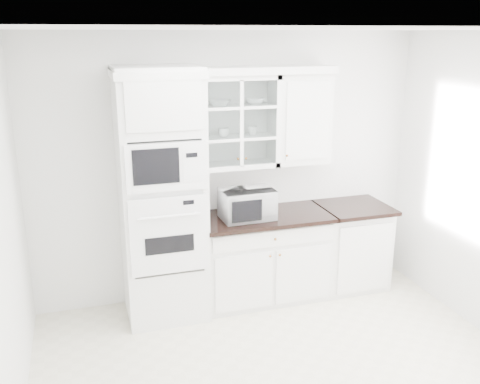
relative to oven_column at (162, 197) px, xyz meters
name	(u,v)px	position (x,y,z in m)	size (l,w,h in m)	color
ground	(291,383)	(0.75, -1.42, -1.19)	(4.00, 3.50, 0.01)	beige
room_shell	(276,154)	(0.75, -0.99, 0.58)	(4.00, 3.50, 2.70)	white
oven_column	(162,197)	(0.00, 0.00, 0.00)	(0.76, 0.68, 2.40)	white
base_cabinet_run	(264,256)	(1.03, 0.03, -0.74)	(1.32, 0.67, 0.92)	white
extra_base_cabinet	(350,245)	(2.03, 0.03, -0.74)	(0.72, 0.67, 0.92)	white
upper_cabinet_glass	(236,121)	(0.78, 0.17, 0.65)	(0.80, 0.33, 0.90)	white
upper_cabinet_solid	(301,118)	(1.46, 0.17, 0.65)	(0.55, 0.33, 0.90)	white
crown_molding	(226,71)	(0.68, 0.14, 1.14)	(2.14, 0.38, 0.07)	white
countertop_microwave	(247,203)	(0.83, -0.02, -0.13)	(0.51, 0.42, 0.30)	white
bowl_a	(219,103)	(0.61, 0.16, 0.84)	(0.22, 0.22, 0.05)	white
bowl_b	(255,101)	(0.97, 0.18, 0.84)	(0.18, 0.18, 0.06)	white
cup_a	(224,132)	(0.65, 0.16, 0.55)	(0.11, 0.11, 0.09)	white
cup_b	(252,131)	(0.94, 0.15, 0.55)	(0.09, 0.09, 0.09)	white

